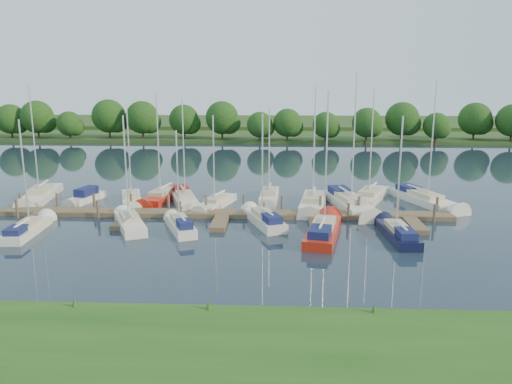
{
  "coord_description": "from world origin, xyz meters",
  "views": [
    {
      "loc": [
        4.83,
        -34.5,
        11.69
      ],
      "look_at": [
        2.89,
        8.0,
        2.2
      ],
      "focal_mm": 35.0,
      "sensor_mm": 36.0,
      "label": 1
    }
  ],
  "objects_px": {
    "sailboat_n_0": "(40,197)",
    "sailboat_s_2": "(180,226)",
    "sailboat_n_5": "(216,204)",
    "motorboat": "(86,198)",
    "dock": "(223,216)"
  },
  "relations": [
    {
      "from": "dock",
      "to": "motorboat",
      "type": "xyz_separation_m",
      "value": [
        -14.21,
        5.38,
        0.16
      ]
    },
    {
      "from": "sailboat_n_5",
      "to": "sailboat_s_2",
      "type": "distance_m",
      "value": 7.94
    },
    {
      "from": "sailboat_n_0",
      "to": "motorboat",
      "type": "distance_m",
      "value": 5.0
    },
    {
      "from": "dock",
      "to": "sailboat_n_0",
      "type": "relative_size",
      "value": 3.37
    },
    {
      "from": "sailboat_n_0",
      "to": "sailboat_n_5",
      "type": "distance_m",
      "value": 18.21
    },
    {
      "from": "sailboat_n_5",
      "to": "sailboat_s_2",
      "type": "xyz_separation_m",
      "value": [
        -1.86,
        -7.72,
        0.07
      ]
    },
    {
      "from": "sailboat_n_0",
      "to": "sailboat_s_2",
      "type": "relative_size",
      "value": 1.41
    },
    {
      "from": "motorboat",
      "to": "sailboat_n_5",
      "type": "relative_size",
      "value": 0.59
    },
    {
      "from": "sailboat_n_0",
      "to": "sailboat_s_2",
      "type": "bearing_deg",
      "value": 139.01
    },
    {
      "from": "dock",
      "to": "sailboat_s_2",
      "type": "relative_size",
      "value": 4.76
    },
    {
      "from": "sailboat_n_0",
      "to": "sailboat_n_5",
      "type": "bearing_deg",
      "value": 163.49
    },
    {
      "from": "sailboat_n_5",
      "to": "sailboat_s_2",
      "type": "height_order",
      "value": "sailboat_n_5"
    },
    {
      "from": "sailboat_n_0",
      "to": "motorboat",
      "type": "height_order",
      "value": "sailboat_n_0"
    },
    {
      "from": "sailboat_s_2",
      "to": "dock",
      "type": "bearing_deg",
      "value": 29.96
    },
    {
      "from": "motorboat",
      "to": "sailboat_n_0",
      "type": "bearing_deg",
      "value": 5.78
    }
  ]
}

